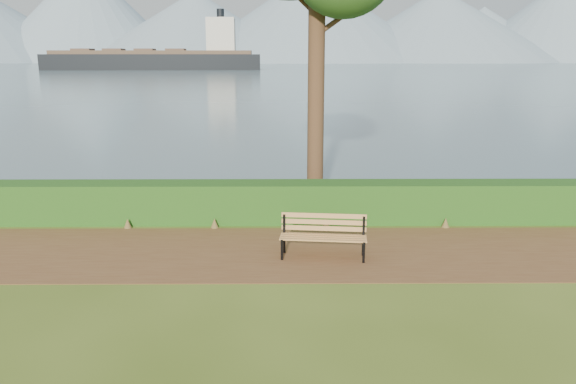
{
  "coord_description": "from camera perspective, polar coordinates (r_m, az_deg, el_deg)",
  "views": [
    {
      "loc": [
        0.58,
        -10.96,
        4.04
      ],
      "look_at": [
        0.67,
        1.2,
        1.1
      ],
      "focal_mm": 35.0,
      "sensor_mm": 36.0,
      "label": 1
    }
  ],
  "objects": [
    {
      "name": "mountains",
      "position": [
        417.79,
        -1.85,
        16.85
      ],
      "size": [
        585.0,
        190.0,
        70.0
      ],
      "color": "gray",
      "rests_on": "ground"
    },
    {
      "name": "hedge",
      "position": [
        14.02,
        -2.78,
        -1.04
      ],
      "size": [
        32.0,
        0.85,
        1.0
      ],
      "primitive_type": "cube",
      "color": "#134112",
      "rests_on": "ground"
    },
    {
      "name": "ground",
      "position": [
        11.69,
        -3.26,
        -6.64
      ],
      "size": [
        140.0,
        140.0,
        0.0
      ],
      "primitive_type": "plane",
      "color": "#425718",
      "rests_on": "ground"
    },
    {
      "name": "path",
      "position": [
        11.97,
        -3.19,
        -6.12
      ],
      "size": [
        40.0,
        3.4,
        0.01
      ],
      "primitive_type": "cube",
      "color": "brown",
      "rests_on": "ground"
    },
    {
      "name": "bench",
      "position": [
        11.59,
        3.61,
        -4.17
      ],
      "size": [
        1.81,
        0.7,
        0.88
      ],
      "rotation": [
        0.0,
        0.0,
        -0.11
      ],
      "color": "black",
      "rests_on": "ground"
    },
    {
      "name": "water",
      "position": [
        270.99,
        -0.57,
        12.76
      ],
      "size": [
        700.0,
        510.0,
        0.0
      ],
      "primitive_type": "cube",
      "color": "#465F71",
      "rests_on": "ground"
    },
    {
      "name": "cargo_ship",
      "position": [
        179.32,
        -12.81,
        12.93
      ],
      "size": [
        65.34,
        12.45,
        19.74
      ],
      "rotation": [
        0.0,
        0.0,
        0.03
      ],
      "color": "black",
      "rests_on": "ground"
    }
  ]
}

